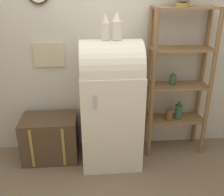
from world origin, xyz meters
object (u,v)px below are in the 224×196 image
vase_left (105,28)px  vase_center (117,27)px  refrigerator (111,101)px  suitcase_trunk (50,138)px

vase_left → vase_center: 0.12m
refrigerator → suitcase_trunk: bearing=174.8°
vase_left → vase_center: (0.12, 0.00, 0.01)m
suitcase_trunk → vase_left: (0.69, -0.08, 1.33)m
refrigerator → vase_left: 0.84m
vase_center → refrigerator: bearing=168.0°
vase_left → vase_center: bearing=1.2°
refrigerator → vase_left: vase_left is taller
refrigerator → vase_center: 0.84m
refrigerator → vase_center: bearing=-12.0°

